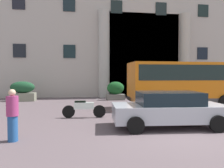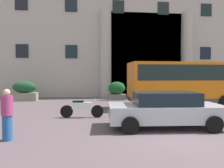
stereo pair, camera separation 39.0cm
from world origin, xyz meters
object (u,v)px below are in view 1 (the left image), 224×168
at_px(hedge_planter_entrance_right, 116,91).
at_px(pedestrian_woman_dark_dress, 12,115).
at_px(orange_minibus, 181,81).
at_px(motorcycle_near_kerb, 83,108).
at_px(hedge_planter_west, 23,92).
at_px(hedge_planter_entrance_left, 171,91).
at_px(parked_sedan_second, 169,109).

bearing_deg(hedge_planter_entrance_right, pedestrian_woman_dark_dress, -114.72).
distance_m(orange_minibus, hedge_planter_entrance_right, 6.01).
xyz_separation_m(hedge_planter_entrance_right, motorcycle_near_kerb, (-2.75, -7.26, -0.27)).
height_order(hedge_planter_west, pedestrian_woman_dark_dress, pedestrian_woman_dark_dress).
xyz_separation_m(hedge_planter_entrance_left, motorcycle_near_kerb, (-7.60, -7.33, -0.20)).
bearing_deg(orange_minibus, hedge_planter_entrance_left, 73.95).
distance_m(hedge_planter_entrance_left, hedge_planter_west, 12.29).
distance_m(hedge_planter_entrance_right, motorcycle_near_kerb, 7.77).
distance_m(hedge_planter_entrance_left, parked_sedan_second, 10.60).
bearing_deg(pedestrian_woman_dark_dress, hedge_planter_entrance_right, 72.64).
bearing_deg(pedestrian_woman_dark_dress, parked_sedan_second, 18.61).
relative_size(motorcycle_near_kerb, pedestrian_woman_dark_dress, 1.28).
bearing_deg(pedestrian_woman_dark_dress, motorcycle_near_kerb, 65.04).
xyz_separation_m(hedge_planter_entrance_left, hedge_planter_west, (-12.29, 0.17, 0.10)).
bearing_deg(motorcycle_near_kerb, parked_sedan_second, -30.43).
distance_m(orange_minibus, hedge_planter_entrance_left, 5.28).
relative_size(hedge_planter_entrance_right, motorcycle_near_kerb, 0.73).
height_order(orange_minibus, pedestrian_woman_dark_dress, orange_minibus).
relative_size(orange_minibus, hedge_planter_entrance_left, 3.66).
bearing_deg(orange_minibus, hedge_planter_west, 155.31).
xyz_separation_m(hedge_planter_west, pedestrian_woman_dark_dress, (2.49, -10.97, 0.06)).
xyz_separation_m(orange_minibus, hedge_planter_entrance_right, (-3.36, 4.89, -0.95)).
distance_m(hedge_planter_entrance_right, parked_sedan_second, 9.66).
relative_size(hedge_planter_entrance_right, pedestrian_woman_dark_dress, 0.93).
bearing_deg(parked_sedan_second, orange_minibus, 63.66).
bearing_deg(orange_minibus, motorcycle_near_kerb, -158.08).
xyz_separation_m(parked_sedan_second, motorcycle_near_kerb, (-3.33, 2.37, -0.26)).
relative_size(orange_minibus, motorcycle_near_kerb, 3.08).
bearing_deg(hedge_planter_west, pedestrian_woman_dark_dress, -77.21).
bearing_deg(hedge_planter_west, hedge_planter_entrance_left, -0.78).
relative_size(hedge_planter_west, pedestrian_woman_dark_dress, 1.20).
relative_size(hedge_planter_entrance_left, parked_sedan_second, 0.39).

